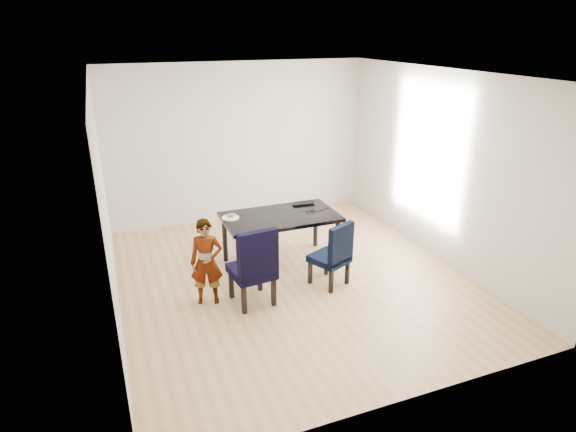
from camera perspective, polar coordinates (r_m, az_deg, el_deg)
name	(u,v)px	position (r m, az deg, el deg)	size (l,w,h in m)	color
floor	(293,279)	(6.62, 0.63, -7.50)	(4.50, 5.00, 0.01)	tan
ceiling	(294,73)	(5.82, 0.75, 16.56)	(4.50, 5.00, 0.01)	white
wall_back	(239,143)	(8.38, -5.80, 8.58)	(4.50, 0.01, 2.70)	silver
wall_front	(409,272)	(4.05, 14.14, -6.46)	(4.50, 0.01, 2.70)	white
wall_left	(105,207)	(5.68, -20.91, 0.99)	(0.01, 5.00, 2.70)	white
wall_right	(441,167)	(7.20, 17.65, 5.55)	(0.01, 5.00, 2.70)	silver
dining_table	(280,240)	(6.87, -0.91, -2.84)	(1.60, 0.90, 0.75)	black
chair_left	(251,264)	(5.89, -4.35, -5.74)	(0.50, 0.52, 1.03)	black
chair_right	(329,253)	(6.33, 4.93, -4.40)	(0.43, 0.45, 0.89)	black
child	(207,262)	(5.94, -9.63, -5.41)	(0.40, 0.26, 1.10)	orange
plate	(230,218)	(6.67, -6.85, -0.21)	(0.24, 0.24, 0.01)	white
sandwich	(231,215)	(6.67, -6.77, 0.11)	(0.14, 0.07, 0.06)	#B47340
laptop	(302,202)	(7.19, 1.72, 1.63)	(0.34, 0.22, 0.03)	black
cable_tangle	(311,212)	(6.84, 2.80, 0.46)	(0.15, 0.15, 0.01)	black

